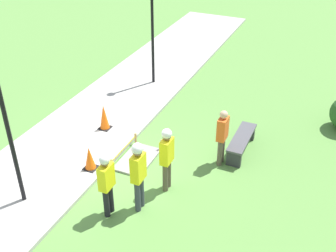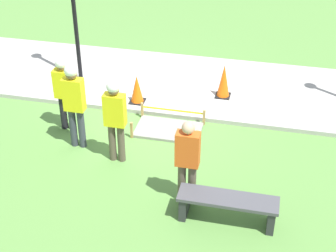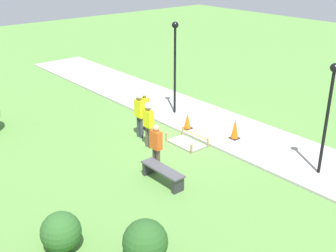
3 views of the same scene
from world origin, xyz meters
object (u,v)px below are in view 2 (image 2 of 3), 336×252
worker_trainee (74,98)px  bystander_in_orange_shirt (187,158)px  worker_assistant (115,114)px  traffic_cone_far_patch (137,89)px  traffic_cone_near_patch (224,81)px  worker_supervisor (64,88)px  park_bench (228,205)px

worker_trainee → bystander_in_orange_shirt: worker_trainee is taller
worker_assistant → traffic_cone_far_patch: bearing=-84.7°
traffic_cone_near_patch → worker_supervisor: size_ratio=0.48×
worker_assistant → park_bench: bearing=151.4°
park_bench → traffic_cone_near_patch: bearing=-81.3°
bystander_in_orange_shirt → traffic_cone_far_patch: bearing=-59.9°
bystander_in_orange_shirt → traffic_cone_near_patch: bearing=-92.0°
traffic_cone_near_patch → worker_assistant: (1.69, 2.83, 0.54)m
traffic_cone_near_patch → traffic_cone_far_patch: 2.01m
bystander_in_orange_shirt → worker_supervisor: bearing=-30.9°
traffic_cone_near_patch → traffic_cone_far_patch: traffic_cone_near_patch is taller
traffic_cone_far_patch → bystander_in_orange_shirt: size_ratio=0.41×
park_bench → worker_trainee: size_ratio=0.90×
worker_trainee → worker_assistant: bearing=162.5°
bystander_in_orange_shirt → worker_assistant: bearing=-30.0°
traffic_cone_far_patch → park_bench: 4.21m
worker_assistant → bystander_in_orange_shirt: bearing=150.0°
worker_assistant → bystander_in_orange_shirt: 1.80m
traffic_cone_far_patch → worker_trainee: 2.08m
worker_assistant → worker_trainee: size_ratio=0.95×
worker_supervisor → bystander_in_orange_shirt: 3.41m
traffic_cone_near_patch → worker_assistant: bearing=59.2°
worker_supervisor → bystander_in_orange_shirt: bearing=149.1°
worker_supervisor → traffic_cone_near_patch: bearing=-147.2°
worker_trainee → bystander_in_orange_shirt: bearing=154.3°
traffic_cone_far_patch → worker_supervisor: worker_supervisor is taller
park_bench → worker_assistant: 2.72m
worker_supervisor → bystander_in_orange_shirt: (-2.92, 1.75, -0.06)m
traffic_cone_near_patch → worker_supervisor: 3.67m
traffic_cone_far_patch → park_bench: bearing=126.5°
traffic_cone_near_patch → park_bench: size_ratio=0.49×
traffic_cone_near_patch → park_bench: (-0.62, 4.09, -0.15)m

